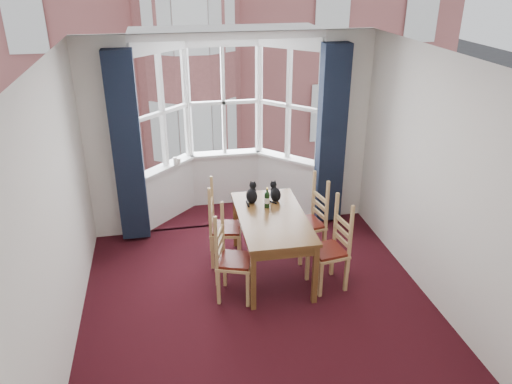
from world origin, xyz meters
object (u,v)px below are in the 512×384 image
object	(u,v)px
chair_left_near	(228,261)
chair_right_near	(335,250)
wine_bottle	(267,199)
chair_right_far	(313,223)
dining_table	(272,223)
candle_tall	(175,161)
chair_left_far	(219,229)
cat_right	(275,193)
cat_left	(252,195)
candle_short	(179,161)

from	to	relation	value
chair_left_near	chair_right_near	distance (m)	1.29
chair_left_near	wine_bottle	size ratio (longest dim) A/B	3.46
chair_right_far	dining_table	bearing A→B (deg)	-154.36
wine_bottle	candle_tall	bearing A→B (deg)	125.81
chair_left_near	wine_bottle	world-z (taller)	wine_bottle
chair_left_near	chair_left_far	world-z (taller)	same
dining_table	cat_right	size ratio (longest dim) A/B	5.70
chair_right_far	candle_tall	xyz separation A→B (m)	(-1.71, 1.44, 0.46)
cat_left	candle_short	world-z (taller)	cat_left
chair_left_far	cat_right	xyz separation A→B (m)	(0.75, 0.05, 0.43)
chair_right_near	candle_short	distance (m)	2.80
chair_right_far	cat_right	bearing A→B (deg)	165.91
cat_left	candle_tall	bearing A→B (deg)	124.89
chair_right_far	cat_left	bearing A→B (deg)	170.88
chair_right_near	cat_left	xyz separation A→B (m)	(-0.85, 0.83, 0.43)
chair_left_far	candle_tall	bearing A→B (deg)	109.01
chair_right_near	chair_left_near	bearing A→B (deg)	179.47
chair_left_far	cat_left	distance (m)	0.62
chair_left_near	candle_short	world-z (taller)	candle_short
chair_right_near	wine_bottle	bearing A→B (deg)	136.64
chair_left_near	wine_bottle	bearing A→B (deg)	47.12
chair_right_near	wine_bottle	size ratio (longest dim) A/B	3.46
dining_table	cat_left	distance (m)	0.50
chair_left_near	candle_short	size ratio (longest dim) A/B	10.43
chair_right_far	cat_left	distance (m)	0.91
chair_right_near	chair_right_far	bearing A→B (deg)	94.69
chair_left_near	cat_left	world-z (taller)	cat_left
wine_bottle	candle_tall	distance (m)	1.83
chair_right_far	cat_right	xyz separation A→B (m)	(-0.49, 0.12, 0.43)
chair_right_far	wine_bottle	distance (m)	0.77
chair_left_near	candle_tall	distance (m)	2.23
candle_short	cat_right	bearing A→B (deg)	-49.04
dining_table	cat_right	bearing A→B (deg)	72.34
candle_tall	cat_right	bearing A→B (deg)	-47.12
chair_left_near	candle_tall	size ratio (longest dim) A/B	7.68
cat_right	wine_bottle	xyz separation A→B (m)	(-0.15, -0.17, 0.01)
cat_left	candle_tall	xyz separation A→B (m)	(-0.91, 1.31, 0.03)
cat_right	chair_right_far	bearing A→B (deg)	-14.09
cat_right	wine_bottle	distance (m)	0.23
candle_short	chair_left_far	bearing A→B (deg)	-73.39
dining_table	candle_short	world-z (taller)	candle_short
chair_right_near	cat_right	xyz separation A→B (m)	(-0.55, 0.83, 0.43)
chair_right_far	candle_short	world-z (taller)	candle_short
cat_left	chair_left_far	bearing A→B (deg)	-173.51
chair_right_far	chair_right_near	bearing A→B (deg)	-85.31
wine_bottle	candle_tall	size ratio (longest dim) A/B	2.22
cat_right	chair_left_far	bearing A→B (deg)	-176.54
cat_left	candle_tall	world-z (taller)	cat_left
chair_right_near	chair_right_far	xyz separation A→B (m)	(-0.06, 0.71, 0.00)
chair_left_near	candle_short	xyz separation A→B (m)	(-0.42, 2.16, 0.44)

